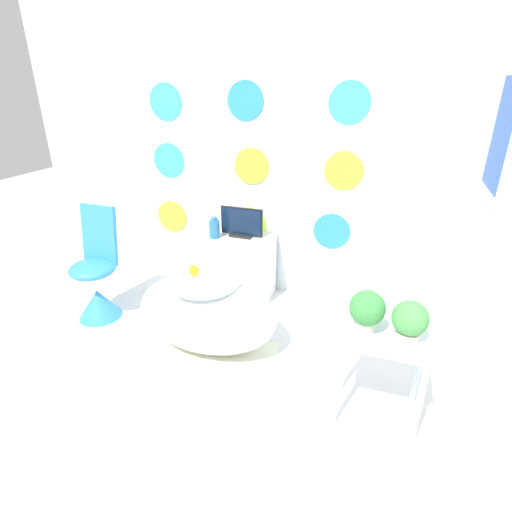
% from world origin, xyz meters
% --- Properties ---
extents(ground_plane, '(12.00, 12.00, 0.00)m').
position_xyz_m(ground_plane, '(0.00, 0.00, 0.00)').
color(ground_plane, silver).
extents(wall_back_dotted, '(4.28, 0.05, 2.60)m').
position_xyz_m(wall_back_dotted, '(-0.00, 2.01, 1.30)').
color(wall_back_dotted, white).
rests_on(wall_back_dotted, ground_plane).
extents(wall_right, '(0.06, 2.99, 2.60)m').
position_xyz_m(wall_right, '(1.66, 1.00, 1.30)').
color(wall_right, white).
rests_on(wall_right, ground_plane).
extents(rug, '(1.01, 0.70, 0.01)m').
position_xyz_m(rug, '(0.03, 0.83, 0.00)').
color(rug, silver).
rests_on(rug, ground_plane).
extents(bathtub, '(1.02, 0.60, 0.54)m').
position_xyz_m(bathtub, '(0.03, 1.00, 0.27)').
color(bathtub, white).
rests_on(bathtub, ground_plane).
extents(rubber_duck, '(0.07, 0.08, 0.09)m').
position_xyz_m(rubber_duck, '(-0.06, 1.03, 0.58)').
color(rubber_duck, yellow).
rests_on(rubber_duck, bathtub).
extents(chair, '(0.36, 0.37, 0.91)m').
position_xyz_m(chair, '(-0.97, 1.08, 0.28)').
color(chair, '#338CE0').
rests_on(chair, ground_plane).
extents(tv_cabinet, '(0.52, 0.36, 0.57)m').
position_xyz_m(tv_cabinet, '(0.00, 1.79, 0.28)').
color(tv_cabinet, silver).
rests_on(tv_cabinet, ground_plane).
extents(tv, '(0.37, 0.12, 0.25)m').
position_xyz_m(tv, '(0.00, 1.79, 0.68)').
color(tv, black).
rests_on(tv, tv_cabinet).
extents(vase, '(0.09, 0.09, 0.18)m').
position_xyz_m(vase, '(-0.20, 1.67, 0.65)').
color(vase, '#2D72B7').
rests_on(vase, tv_cabinet).
extents(side_table, '(0.47, 0.34, 0.56)m').
position_xyz_m(side_table, '(1.23, 0.71, 0.44)').
color(side_table, silver).
rests_on(side_table, ground_plane).
extents(potted_plant_left, '(0.19, 0.19, 0.24)m').
position_xyz_m(potted_plant_left, '(1.12, 0.71, 0.69)').
color(potted_plant_left, beige).
rests_on(potted_plant_left, side_table).
extents(potted_plant_right, '(0.18, 0.18, 0.23)m').
position_xyz_m(potted_plant_right, '(1.33, 0.69, 0.68)').
color(potted_plant_right, beige).
rests_on(potted_plant_right, side_table).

